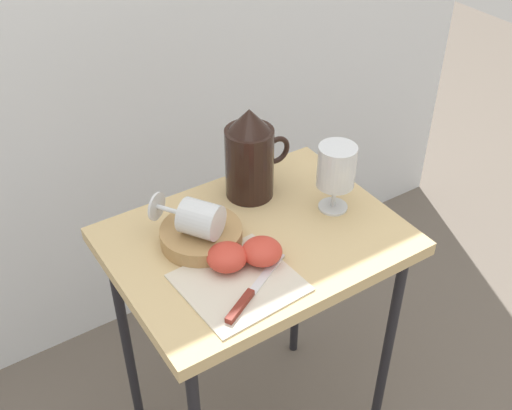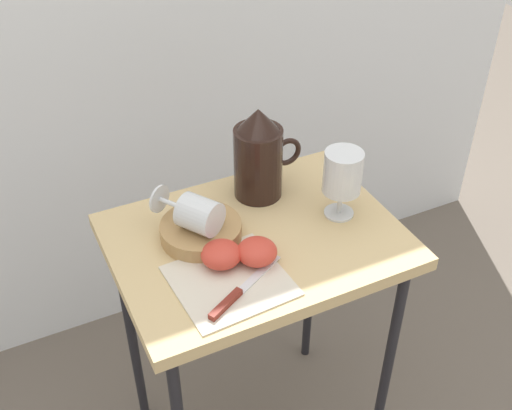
{
  "view_description": "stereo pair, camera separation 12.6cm",
  "coord_description": "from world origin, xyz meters",
  "px_view_note": "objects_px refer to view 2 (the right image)",
  "views": [
    {
      "loc": [
        -0.55,
        -0.84,
        1.54
      ],
      "look_at": [
        0.0,
        0.0,
        0.78
      ],
      "focal_mm": 44.51,
      "sensor_mm": 36.0,
      "label": 1
    },
    {
      "loc": [
        -0.44,
        -0.9,
        1.54
      ],
      "look_at": [
        0.0,
        0.0,
        0.78
      ],
      "focal_mm": 44.51,
      "sensor_mm": 36.0,
      "label": 2
    }
  ],
  "objects_px": {
    "wine_glass_upright": "(342,175)",
    "wine_glass_tipped_near": "(198,214)",
    "pitcher": "(259,161)",
    "knife": "(236,295)",
    "basket_tray": "(201,231)",
    "apple_half_left": "(221,254)",
    "table": "(256,262)",
    "apple_half_right": "(257,252)"
  },
  "relations": [
    {
      "from": "wine_glass_upright",
      "to": "table",
      "type": "bearing_deg",
      "value": 176.71
    },
    {
      "from": "apple_half_left",
      "to": "table",
      "type": "bearing_deg",
      "value": 26.34
    },
    {
      "from": "table",
      "to": "pitcher",
      "type": "distance_m",
      "value": 0.22
    },
    {
      "from": "wine_glass_upright",
      "to": "apple_half_right",
      "type": "relative_size",
      "value": 1.94
    },
    {
      "from": "wine_glass_tipped_near",
      "to": "knife",
      "type": "distance_m",
      "value": 0.19
    },
    {
      "from": "basket_tray",
      "to": "knife",
      "type": "relative_size",
      "value": 0.88
    },
    {
      "from": "knife",
      "to": "table",
      "type": "bearing_deg",
      "value": 52.48
    },
    {
      "from": "pitcher",
      "to": "apple_half_left",
      "type": "relative_size",
      "value": 2.68
    },
    {
      "from": "apple_half_left",
      "to": "basket_tray",
      "type": "bearing_deg",
      "value": 93.18
    },
    {
      "from": "apple_half_right",
      "to": "knife",
      "type": "xyz_separation_m",
      "value": [
        -0.08,
        -0.07,
        -0.02
      ]
    },
    {
      "from": "table",
      "to": "knife",
      "type": "xyz_separation_m",
      "value": [
        -0.11,
        -0.14,
        0.08
      ]
    },
    {
      "from": "wine_glass_upright",
      "to": "apple_half_right",
      "type": "height_order",
      "value": "wine_glass_upright"
    },
    {
      "from": "apple_half_left",
      "to": "knife",
      "type": "height_order",
      "value": "apple_half_left"
    },
    {
      "from": "wine_glass_tipped_near",
      "to": "apple_half_left",
      "type": "relative_size",
      "value": 1.94
    },
    {
      "from": "pitcher",
      "to": "apple_half_right",
      "type": "relative_size",
      "value": 2.68
    },
    {
      "from": "pitcher",
      "to": "wine_glass_upright",
      "type": "bearing_deg",
      "value": -49.46
    },
    {
      "from": "pitcher",
      "to": "knife",
      "type": "xyz_separation_m",
      "value": [
        -0.18,
        -0.28,
        -0.08
      ]
    },
    {
      "from": "wine_glass_tipped_near",
      "to": "apple_half_right",
      "type": "relative_size",
      "value": 1.94
    },
    {
      "from": "apple_half_right",
      "to": "knife",
      "type": "bearing_deg",
      "value": -137.02
    },
    {
      "from": "wine_glass_tipped_near",
      "to": "apple_half_left",
      "type": "height_order",
      "value": "wine_glass_tipped_near"
    },
    {
      "from": "wine_glass_upright",
      "to": "apple_half_left",
      "type": "distance_m",
      "value": 0.3
    },
    {
      "from": "wine_glass_upright",
      "to": "wine_glass_tipped_near",
      "type": "distance_m",
      "value": 0.31
    },
    {
      "from": "wine_glass_upright",
      "to": "knife",
      "type": "bearing_deg",
      "value": -156.33
    },
    {
      "from": "basket_tray",
      "to": "pitcher",
      "type": "xyz_separation_m",
      "value": [
        0.17,
        0.09,
        0.07
      ]
    },
    {
      "from": "table",
      "to": "apple_half_left",
      "type": "distance_m",
      "value": 0.15
    },
    {
      "from": "table",
      "to": "apple_half_right",
      "type": "bearing_deg",
      "value": -114.54
    },
    {
      "from": "apple_half_left",
      "to": "pitcher",
      "type": "bearing_deg",
      "value": 47.03
    },
    {
      "from": "knife",
      "to": "pitcher",
      "type": "bearing_deg",
      "value": 56.79
    },
    {
      "from": "apple_half_left",
      "to": "knife",
      "type": "relative_size",
      "value": 0.42
    },
    {
      "from": "knife",
      "to": "apple_half_left",
      "type": "bearing_deg",
      "value": 82.55
    },
    {
      "from": "apple_half_right",
      "to": "pitcher",
      "type": "bearing_deg",
      "value": 63.2
    },
    {
      "from": "basket_tray",
      "to": "pitcher",
      "type": "height_order",
      "value": "pitcher"
    },
    {
      "from": "wine_glass_upright",
      "to": "apple_half_left",
      "type": "relative_size",
      "value": 1.94
    },
    {
      "from": "basket_tray",
      "to": "pitcher",
      "type": "relative_size",
      "value": 0.78
    },
    {
      "from": "table",
      "to": "wine_glass_tipped_near",
      "type": "relative_size",
      "value": 4.53
    },
    {
      "from": "table",
      "to": "knife",
      "type": "bearing_deg",
      "value": -127.52
    },
    {
      "from": "basket_tray",
      "to": "apple_half_right",
      "type": "relative_size",
      "value": 2.09
    },
    {
      "from": "wine_glass_upright",
      "to": "apple_half_right",
      "type": "bearing_deg",
      "value": -165.03
    },
    {
      "from": "table",
      "to": "basket_tray",
      "type": "height_order",
      "value": "basket_tray"
    },
    {
      "from": "apple_half_left",
      "to": "wine_glass_upright",
      "type": "bearing_deg",
      "value": 7.34
    },
    {
      "from": "pitcher",
      "to": "apple_half_right",
      "type": "bearing_deg",
      "value": -116.8
    },
    {
      "from": "pitcher",
      "to": "knife",
      "type": "bearing_deg",
      "value": -123.21
    }
  ]
}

